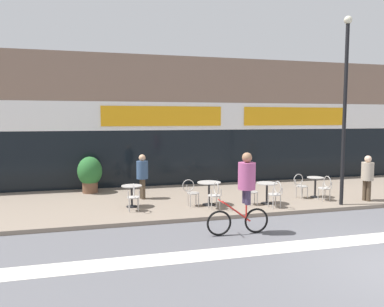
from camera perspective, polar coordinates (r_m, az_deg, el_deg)
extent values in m
cube|color=gray|center=(14.75, 9.89, -6.30)|extent=(40.00, 5.50, 0.12)
cube|color=#7F6656|center=(18.86, 3.95, 4.82)|extent=(40.00, 4.00, 5.69)
cube|color=black|center=(17.09, 6.05, -0.38)|extent=(38.80, 0.10, 2.40)
cube|color=white|center=(17.02, 6.09, 5.67)|extent=(39.20, 0.14, 1.20)
cube|color=orange|center=(16.10, -4.43, 5.70)|extent=(5.19, 0.08, 0.84)
cube|color=orange|center=(18.33, 15.46, 5.48)|extent=(5.19, 0.08, 0.84)
cube|color=silver|center=(10.28, 22.88, -12.14)|extent=(36.00, 0.70, 0.01)
cylinder|color=black|center=(12.59, -9.14, -7.98)|extent=(0.37, 0.37, 0.02)
cylinder|color=black|center=(12.51, -9.16, -6.50)|extent=(0.07, 0.07, 0.69)
cylinder|color=#ADA8A3|center=(12.44, -9.19, -4.89)|extent=(0.67, 0.67, 0.02)
cylinder|color=black|center=(12.72, 2.60, -7.78)|extent=(0.44, 0.44, 0.02)
cylinder|color=black|center=(12.64, 2.61, -6.17)|extent=(0.07, 0.07, 0.75)
cylinder|color=#ADA8A3|center=(12.57, 2.61, -4.43)|extent=(0.79, 0.79, 0.02)
cylinder|color=black|center=(13.13, 11.30, -7.46)|extent=(0.39, 0.39, 0.02)
cylinder|color=black|center=(13.06, 11.33, -6.02)|extent=(0.07, 0.07, 0.70)
cylinder|color=#ADA8A3|center=(12.99, 11.36, -4.46)|extent=(0.72, 0.72, 0.02)
cylinder|color=black|center=(14.63, 18.22, -6.30)|extent=(0.33, 0.33, 0.02)
cylinder|color=black|center=(14.57, 18.26, -4.95)|extent=(0.07, 0.07, 0.72)
cylinder|color=#ADA8A3|center=(14.51, 18.30, -3.50)|extent=(0.60, 0.60, 0.02)
cylinder|color=#B7B2AD|center=(11.96, -8.90, -6.61)|extent=(0.42, 0.42, 0.03)
cylinder|color=#B7B2AD|center=(12.14, -9.59, -7.53)|extent=(0.03, 0.03, 0.42)
cylinder|color=#B7B2AD|center=(12.15, -8.26, -7.49)|extent=(0.03, 0.03, 0.42)
cylinder|color=#B7B2AD|center=(11.86, -9.52, -7.83)|extent=(0.03, 0.03, 0.42)
cylinder|color=#B7B2AD|center=(11.88, -8.16, -7.79)|extent=(0.03, 0.03, 0.42)
torus|color=#B7B2AD|center=(11.74, -8.87, -5.52)|extent=(0.05, 0.41, 0.41)
cylinder|color=#B7B2AD|center=(11.76, -9.69, -6.19)|extent=(0.03, 0.03, 0.23)
cylinder|color=#B7B2AD|center=(11.78, -8.02, -6.15)|extent=(0.03, 0.03, 0.23)
cylinder|color=#B7B2AD|center=(12.11, 3.40, -6.40)|extent=(0.42, 0.42, 0.03)
cylinder|color=#B7B2AD|center=(12.24, 2.53, -7.35)|extent=(0.03, 0.03, 0.42)
cylinder|color=#B7B2AD|center=(12.34, 3.76, -7.25)|extent=(0.03, 0.03, 0.42)
cylinder|color=#B7B2AD|center=(11.99, 3.01, -7.62)|extent=(0.03, 0.03, 0.42)
cylinder|color=#B7B2AD|center=(12.09, 4.26, -7.52)|extent=(0.03, 0.03, 0.42)
torus|color=#B7B2AD|center=(11.91, 3.70, -5.32)|extent=(0.05, 0.41, 0.41)
cylinder|color=#B7B2AD|center=(11.87, 2.93, -6.01)|extent=(0.03, 0.03, 0.23)
cylinder|color=#B7B2AD|center=(12.00, 4.46, -5.90)|extent=(0.03, 0.03, 0.23)
cylinder|color=#B7B2AD|center=(12.48, 0.18, -6.04)|extent=(0.41, 0.41, 0.03)
cylinder|color=#B7B2AD|center=(12.69, 0.61, -6.88)|extent=(0.03, 0.03, 0.42)
cylinder|color=#B7B2AD|center=(12.43, 0.99, -7.14)|extent=(0.03, 0.03, 0.42)
cylinder|color=#B7B2AD|center=(12.61, -0.62, -6.96)|extent=(0.03, 0.03, 0.42)
cylinder|color=#B7B2AD|center=(12.35, -0.25, -7.22)|extent=(0.03, 0.03, 0.42)
torus|color=#B7B2AD|center=(12.38, -0.57, -4.89)|extent=(0.41, 0.04, 0.41)
cylinder|color=#B7B2AD|center=(12.56, -0.79, -5.37)|extent=(0.03, 0.03, 0.23)
cylinder|color=#B7B2AD|center=(12.24, -0.35, -5.65)|extent=(0.03, 0.03, 0.23)
cylinder|color=#B7B2AD|center=(12.56, 12.45, -6.09)|extent=(0.44, 0.44, 0.03)
cylinder|color=#B7B2AD|center=(12.65, 11.55, -7.04)|extent=(0.03, 0.03, 0.42)
cylinder|color=#B7B2AD|center=(12.80, 12.61, -6.91)|extent=(0.03, 0.03, 0.42)
cylinder|color=#B7B2AD|center=(12.42, 12.25, -7.28)|extent=(0.03, 0.03, 0.42)
cylinder|color=#B7B2AD|center=(12.57, 13.32, -7.15)|extent=(0.03, 0.03, 0.42)
torus|color=#B7B2AD|center=(12.37, 12.91, -5.04)|extent=(0.07, 0.41, 0.41)
cylinder|color=#B7B2AD|center=(12.31, 12.24, -5.72)|extent=(0.03, 0.03, 0.23)
cylinder|color=#B7B2AD|center=(12.49, 13.55, -5.58)|extent=(0.03, 0.03, 0.23)
cylinder|color=#B7B2AD|center=(12.81, 9.12, -5.81)|extent=(0.44, 0.44, 0.03)
cylinder|color=#B7B2AD|center=(13.03, 9.50, -6.63)|extent=(0.03, 0.03, 0.42)
cylinder|color=#B7B2AD|center=(12.77, 9.90, -6.88)|extent=(0.03, 0.03, 0.42)
cylinder|color=#B7B2AD|center=(12.94, 8.32, -6.70)|extent=(0.03, 0.03, 0.42)
cylinder|color=#B7B2AD|center=(12.68, 8.70, -6.95)|extent=(0.03, 0.03, 0.42)
torus|color=#B7B2AD|center=(12.71, 8.41, -4.68)|extent=(0.41, 0.07, 0.41)
cylinder|color=#B7B2AD|center=(12.90, 8.17, -5.14)|extent=(0.03, 0.03, 0.23)
cylinder|color=#B7B2AD|center=(12.58, 8.64, -5.42)|extent=(0.03, 0.03, 0.23)
cylinder|color=#B7B2AD|center=(14.11, 19.49, -5.02)|extent=(0.40, 0.40, 0.03)
cylinder|color=#B7B2AD|center=(14.18, 18.67, -5.86)|extent=(0.03, 0.03, 0.42)
cylinder|color=#B7B2AD|center=(14.34, 19.61, -5.77)|extent=(0.03, 0.03, 0.42)
cylinder|color=#B7B2AD|center=(13.96, 19.32, -6.06)|extent=(0.03, 0.03, 0.42)
cylinder|color=#B7B2AD|center=(14.12, 20.26, -5.96)|extent=(0.03, 0.03, 0.42)
torus|color=#B7B2AD|center=(13.93, 19.93, -4.07)|extent=(0.03, 0.41, 0.41)
cylinder|color=#B7B2AD|center=(13.85, 19.33, -4.66)|extent=(0.03, 0.03, 0.23)
cylinder|color=#B7B2AD|center=(14.05, 20.48, -4.56)|extent=(0.03, 0.03, 0.23)
cylinder|color=#B7B2AD|center=(14.27, 16.41, -4.81)|extent=(0.45, 0.45, 0.03)
cylinder|color=#B7B2AD|center=(14.50, 16.47, -5.56)|extent=(0.03, 0.03, 0.42)
cylinder|color=#B7B2AD|center=(14.29, 17.18, -5.74)|extent=(0.03, 0.03, 0.42)
cylinder|color=#B7B2AD|center=(14.33, 15.60, -5.66)|extent=(0.03, 0.03, 0.42)
cylinder|color=#B7B2AD|center=(14.11, 16.31, -5.85)|extent=(0.03, 0.03, 0.42)
torus|color=#B7B2AD|center=(14.12, 15.91, -3.83)|extent=(0.41, 0.08, 0.41)
cylinder|color=#B7B2AD|center=(14.27, 15.46, -4.27)|extent=(0.03, 0.03, 0.23)
cylinder|color=#B7B2AD|center=(14.01, 16.33, -4.47)|extent=(0.03, 0.03, 0.23)
cylinder|color=brown|center=(15.23, -15.25, -4.94)|extent=(0.59, 0.59, 0.45)
ellipsoid|color=#28662D|center=(15.14, -15.31, -2.61)|extent=(0.94, 0.94, 1.13)
cylinder|color=black|center=(13.40, 22.21, 5.37)|extent=(0.12, 0.12, 5.99)
sphere|color=beige|center=(13.76, 22.69, 18.26)|extent=(0.26, 0.26, 0.26)
torus|color=black|center=(9.83, 4.15, -10.54)|extent=(0.67, 0.07, 0.67)
torus|color=black|center=(10.18, 9.78, -10.03)|extent=(0.67, 0.07, 0.67)
cylinder|color=red|center=(9.90, 6.76, -8.74)|extent=(0.80, 0.06, 0.60)
cylinder|color=red|center=(10.01, 8.27, -8.89)|extent=(0.04, 0.04, 0.47)
cylinder|color=red|center=(9.70, 4.47, -7.29)|extent=(0.04, 0.48, 0.03)
cylinder|color=#382D47|center=(9.84, 8.49, -6.61)|extent=(0.16, 0.16, 0.39)
cylinder|color=#382D47|center=(9.99, 8.11, -6.41)|extent=(0.16, 0.16, 0.39)
cylinder|color=#A84C7F|center=(9.82, 8.34, -3.41)|extent=(0.46, 0.46, 0.70)
sphere|color=#9E7051|center=(9.76, 8.38, -0.61)|extent=(0.26, 0.26, 0.26)
cylinder|color=#4C3D2D|center=(13.77, -7.68, -5.29)|extent=(0.18, 0.18, 0.74)
cylinder|color=#4C3D2D|center=(13.62, -7.42, -5.40)|extent=(0.18, 0.18, 0.74)
cylinder|color=#334C70|center=(13.59, -7.59, -2.49)|extent=(0.51, 0.51, 0.64)
sphere|color=tan|center=(13.53, -7.61, -0.65)|extent=(0.24, 0.24, 0.24)
cylinder|color=#4C3D2D|center=(14.66, 24.81, -5.09)|extent=(0.18, 0.18, 0.73)
cylinder|color=#4C3D2D|center=(14.58, 25.34, -5.17)|extent=(0.18, 0.18, 0.73)
cylinder|color=#B2A38E|center=(14.52, 25.18, -2.47)|extent=(0.52, 0.52, 0.64)
sphere|color=beige|center=(14.47, 25.25, -0.76)|extent=(0.24, 0.24, 0.24)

